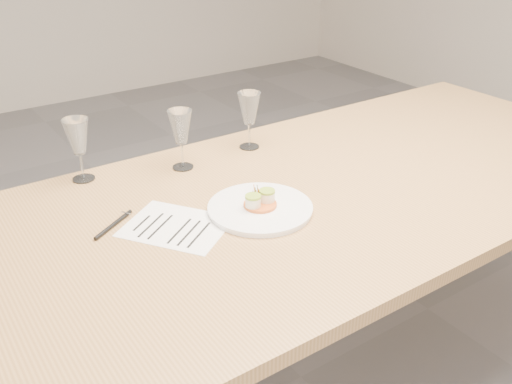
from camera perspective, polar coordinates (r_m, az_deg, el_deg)
ground at (r=2.13m, az=4.51°, el=-17.94°), size 7.00×7.00×0.00m
dining_table at (r=1.71m, az=5.34°, el=-1.68°), size 2.40×1.00×0.75m
dinner_plate at (r=1.55m, az=0.43°, el=-1.53°), size 0.29×0.29×0.07m
recipe_sheet at (r=1.50m, az=-7.98°, el=-3.42°), size 0.32×0.33×0.00m
ballpoint_pen at (r=1.53m, az=-14.04°, el=-3.16°), size 0.13×0.09×0.01m
wine_glass_1 at (r=1.75m, az=-17.43°, el=5.18°), size 0.08×0.08×0.19m
wine_glass_2 at (r=1.77m, az=-7.56°, el=6.34°), size 0.08×0.08×0.19m
wine_glass_3 at (r=1.91m, az=-0.69°, el=8.25°), size 0.08×0.08×0.19m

